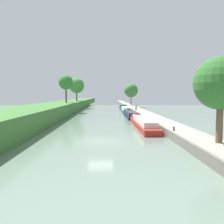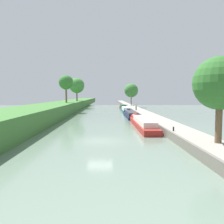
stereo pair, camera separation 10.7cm
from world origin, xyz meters
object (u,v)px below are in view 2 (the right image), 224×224
at_px(narrowboat_navy, 130,114).
at_px(narrowboat_teal, 126,110).
at_px(narrowboat_maroon, 123,107).
at_px(person_walking, 136,107).
at_px(narrowboat_red, 142,123).
at_px(mooring_bollard_far, 127,105).
at_px(mooring_bollard_near, 173,129).

relative_size(narrowboat_navy, narrowboat_teal, 1.05).
bearing_deg(narrowboat_navy, narrowboat_maroon, 89.44).
bearing_deg(narrowboat_navy, person_walking, 75.03).
bearing_deg(narrowboat_red, narrowboat_navy, 90.46).
distance_m(person_walking, mooring_bollard_far, 23.99).
height_order(narrowboat_red, narrowboat_teal, narrowboat_red).
height_order(mooring_bollard_near, mooring_bollard_far, same).
relative_size(narrowboat_red, narrowboat_maroon, 1.34).
bearing_deg(narrowboat_maroon, mooring_bollard_far, 72.14).
distance_m(narrowboat_navy, person_walking, 8.85).
bearing_deg(mooring_bollard_near, narrowboat_teal, 92.81).
bearing_deg(person_walking, narrowboat_red, -95.12).
bearing_deg(mooring_bollard_near, mooring_bollard_far, 90.00).
bearing_deg(narrowboat_red, narrowboat_maroon, 89.81).
height_order(narrowboat_maroon, person_walking, person_walking).
height_order(narrowboat_teal, person_walking, person_walking).
distance_m(mooring_bollard_near, mooring_bollard_far, 56.78).
height_order(narrowboat_navy, person_walking, person_walking).
relative_size(narrowboat_navy, mooring_bollard_near, 31.06).
bearing_deg(narrowboat_teal, mooring_bollard_near, -87.19).
distance_m(narrowboat_red, mooring_bollard_far, 47.93).
bearing_deg(narrowboat_red, person_walking, 84.88).
bearing_deg(person_walking, narrowboat_teal, 109.20).
distance_m(narrowboat_teal, mooring_bollard_far, 18.04).
bearing_deg(person_walking, narrowboat_navy, -104.97).
relative_size(person_walking, mooring_bollard_far, 3.69).
distance_m(narrowboat_red, narrowboat_teal, 29.96).
bearing_deg(narrowboat_teal, narrowboat_maroon, 89.50).
bearing_deg(narrowboat_maroon, person_walking, -83.80).
distance_m(person_walking, mooring_bollard_near, 32.80).
relative_size(narrowboat_maroon, mooring_bollard_near, 26.52).
relative_size(narrowboat_red, narrowboat_teal, 1.20).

